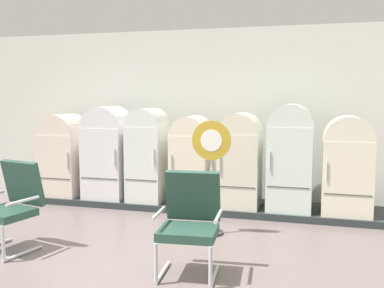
{
  "coord_description": "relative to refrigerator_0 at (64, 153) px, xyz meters",
  "views": [
    {
      "loc": [
        1.91,
        -3.92,
        1.86
      ],
      "look_at": [
        0.03,
        2.75,
        1.09
      ],
      "focal_mm": 41.7,
      "sensor_mm": 36.0,
      "label": 1
    }
  ],
  "objects": [
    {
      "name": "refrigerator_5",
      "position": [
        3.89,
        0.0,
        0.11
      ],
      "size": [
        0.66,
        0.71,
        1.61
      ],
      "color": "silver",
      "rests_on": "display_plinth"
    },
    {
      "name": "armchair_right",
      "position": [
        3.03,
        -2.52,
        -0.26
      ],
      "size": [
        0.69,
        0.69,
        1.06
      ],
      "color": "silver",
      "rests_on": "ground"
    },
    {
      "name": "refrigerator_1",
      "position": [
        0.85,
        -0.0,
        0.08
      ],
      "size": [
        0.71,
        0.7,
        1.56
      ],
      "color": "white",
      "rests_on": "display_plinth"
    },
    {
      "name": "armchair_left",
      "position": [
        0.78,
        -2.4,
        -0.26
      ],
      "size": [
        0.74,
        0.76,
        1.06
      ],
      "color": "silver",
      "rests_on": "ground"
    },
    {
      "name": "display_plinth",
      "position": [
        2.36,
        0.09,
        -0.79
      ],
      "size": [
        6.12,
        0.95,
        0.1
      ],
      "primitive_type": "cube",
      "color": "#283031",
      "rests_on": "ground"
    },
    {
      "name": "refrigerator_0",
      "position": [
        0.0,
        0.0,
        0.0
      ],
      "size": [
        0.69,
        0.71,
        1.42
      ],
      "color": "silver",
      "rests_on": "display_plinth"
    },
    {
      "name": "refrigerator_4",
      "position": [
        3.13,
        -0.01,
        0.04
      ],
      "size": [
        0.62,
        0.69,
        1.47
      ],
      "color": "silver",
      "rests_on": "display_plinth"
    },
    {
      "name": "refrigerator_3",
      "position": [
        2.34,
        -0.02,
        0.01
      ],
      "size": [
        0.6,
        0.67,
        1.41
      ],
      "color": "beige",
      "rests_on": "display_plinth"
    },
    {
      "name": "refrigerator_2",
      "position": [
        1.59,
        -0.01,
        0.07
      ],
      "size": [
        0.58,
        0.68,
        1.53
      ],
      "color": "silver",
      "rests_on": "display_plinth"
    },
    {
      "name": "refrigerator_6",
      "position": [
        4.72,
        -0.04,
        0.02
      ],
      "size": [
        0.71,
        0.62,
        1.45
      ],
      "color": "silver",
      "rests_on": "display_plinth"
    },
    {
      "name": "ground",
      "position": [
        2.36,
        -2.93,
        -0.87
      ],
      "size": [
        12.0,
        10.0,
        0.05
      ],
      "primitive_type": "cube",
      "color": "#6E605F"
    },
    {
      "name": "back_wall",
      "position": [
        2.36,
        0.73,
        0.65
      ],
      "size": [
        11.76,
        0.12,
        2.97
      ],
      "color": "silver",
      "rests_on": "ground"
    },
    {
      "name": "sign_stand",
      "position": [
        2.95,
        -1.2,
        -0.04
      ],
      "size": [
        0.52,
        0.32,
        1.52
      ],
      "color": "#2D2D30",
      "rests_on": "ground"
    }
  ]
}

